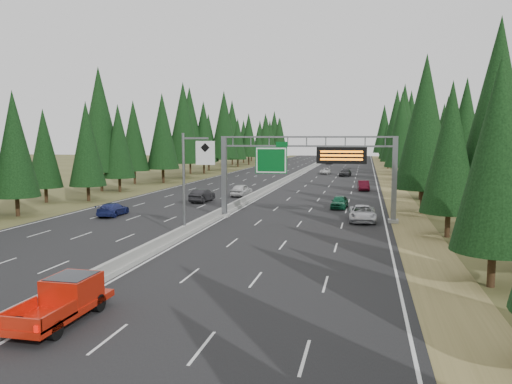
# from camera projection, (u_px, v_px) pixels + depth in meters

# --- Properties ---
(road) EXTENTS (32.00, 260.00, 0.08)m
(road) POSITION_uv_depth(u_px,v_px,m) (290.00, 180.00, 92.23)
(road) COLOR black
(road) RESTS_ON ground
(shoulder_right) EXTENTS (3.60, 260.00, 0.06)m
(shoulder_right) POSITION_uv_depth(u_px,v_px,m) (389.00, 182.00, 88.41)
(shoulder_right) COLOR olive
(shoulder_right) RESTS_ON ground
(shoulder_left) EXTENTS (3.60, 260.00, 0.06)m
(shoulder_left) POSITION_uv_depth(u_px,v_px,m) (199.00, 178.00, 96.05)
(shoulder_left) COLOR #41421E
(shoulder_left) RESTS_ON ground
(median_barrier) EXTENTS (0.70, 260.00, 0.85)m
(median_barrier) POSITION_uv_depth(u_px,v_px,m) (290.00, 178.00, 92.19)
(median_barrier) COLOR gray
(median_barrier) RESTS_ON road
(sign_gantry) EXTENTS (16.75, 0.98, 7.80)m
(sign_gantry) POSITION_uv_depth(u_px,v_px,m) (313.00, 165.00, 45.96)
(sign_gantry) COLOR slate
(sign_gantry) RESTS_ON road
(hov_sign_pole) EXTENTS (2.80, 0.50, 8.00)m
(hov_sign_pole) POSITION_uv_depth(u_px,v_px,m) (191.00, 177.00, 38.18)
(hov_sign_pole) COLOR slate
(hov_sign_pole) RESTS_ON road
(tree_row_right) EXTENTS (12.05, 244.37, 18.64)m
(tree_row_right) POSITION_uv_depth(u_px,v_px,m) (418.00, 129.00, 82.35)
(tree_row_right) COLOR black
(tree_row_right) RESTS_ON ground
(tree_row_left) EXTENTS (11.46, 242.44, 18.94)m
(tree_row_left) POSITION_uv_depth(u_px,v_px,m) (162.00, 129.00, 88.63)
(tree_row_left) COLOR black
(tree_row_left) RESTS_ON ground
(silver_minivan) EXTENTS (2.61, 5.33, 1.46)m
(silver_minivan) POSITION_uv_depth(u_px,v_px,m) (362.00, 213.00, 45.77)
(silver_minivan) COLOR silver
(silver_minivan) RESTS_ON road
(red_pickup) EXTENTS (1.93, 5.41, 1.76)m
(red_pickup) POSITION_uv_depth(u_px,v_px,m) (67.00, 296.00, 20.98)
(red_pickup) COLOR black
(red_pickup) RESTS_ON road
(car_ahead_green) EXTENTS (1.91, 4.23, 1.41)m
(car_ahead_green) POSITION_uv_depth(u_px,v_px,m) (339.00, 202.00, 54.27)
(car_ahead_green) COLOR #135537
(car_ahead_green) RESTS_ON road
(car_ahead_dkred) EXTENTS (1.83, 4.46, 1.44)m
(car_ahead_dkred) POSITION_uv_depth(u_px,v_px,m) (363.00, 186.00, 72.90)
(car_ahead_dkred) COLOR #530B1B
(car_ahead_dkred) RESTS_ON road
(car_ahead_dkgrey) EXTENTS (2.50, 5.21, 1.47)m
(car_ahead_dkgrey) POSITION_uv_depth(u_px,v_px,m) (345.00, 173.00, 99.92)
(car_ahead_dkgrey) COLOR black
(car_ahead_dkgrey) RESTS_ON road
(car_ahead_white) EXTENTS (2.25, 4.68, 1.29)m
(car_ahead_white) POSITION_uv_depth(u_px,v_px,m) (325.00, 171.00, 106.05)
(car_ahead_white) COLOR silver
(car_ahead_white) RESTS_ON road
(car_ahead_far) EXTENTS (2.14, 4.92, 1.65)m
(car_ahead_far) POSITION_uv_depth(u_px,v_px,m) (329.00, 161.00, 146.91)
(car_ahead_far) COLOR black
(car_ahead_far) RESTS_ON road
(car_onc_near) EXTENTS (1.92, 4.70, 1.52)m
(car_onc_near) POSITION_uv_depth(u_px,v_px,m) (202.00, 196.00, 59.67)
(car_onc_near) COLOR black
(car_onc_near) RESTS_ON road
(car_onc_blue) EXTENTS (2.02, 4.54, 1.29)m
(car_onc_blue) POSITION_uv_depth(u_px,v_px,m) (113.00, 209.00, 49.02)
(car_onc_blue) COLOR navy
(car_onc_blue) RESTS_ON road
(car_onc_white) EXTENTS (2.30, 4.92, 1.63)m
(car_onc_white) POSITION_uv_depth(u_px,v_px,m) (241.00, 190.00, 65.63)
(car_onc_white) COLOR silver
(car_onc_white) RESTS_ON road
(car_onc_far) EXTENTS (2.67, 5.56, 1.53)m
(car_onc_far) POSITION_uv_depth(u_px,v_px,m) (272.00, 166.00, 125.42)
(car_onc_far) COLOR black
(car_onc_far) RESTS_ON road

